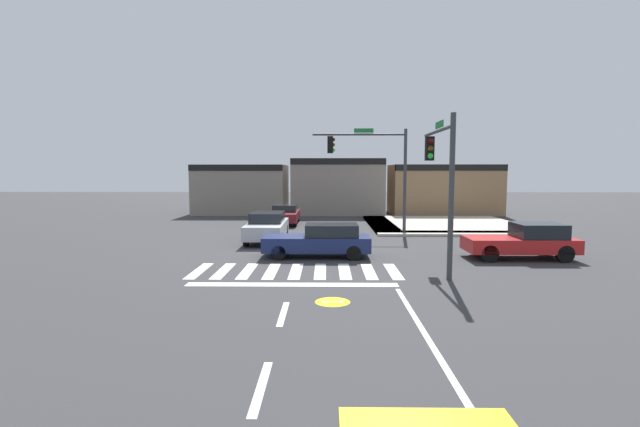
{
  "coord_description": "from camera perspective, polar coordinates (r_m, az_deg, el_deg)",
  "views": [
    {
      "loc": [
        1.09,
        -20.87,
        3.61
      ],
      "look_at": [
        0.81,
        0.46,
        1.65
      ],
      "focal_mm": 25.72,
      "sensor_mm": 36.0,
      "label": 1
    }
  ],
  "objects": [
    {
      "name": "ground_plane",
      "position": [
        21.21,
        -2.21,
        -4.56
      ],
      "size": [
        120.0,
        120.0,
        0.0
      ],
      "primitive_type": "plane",
      "color": "#353538"
    },
    {
      "name": "crosswalk_near",
      "position": [
        16.8,
        -3.01,
        -7.16
      ],
      "size": [
        7.49,
        2.7,
        0.01
      ],
      "color": "silver",
      "rests_on": "ground_plane"
    },
    {
      "name": "lane_markings",
      "position": [
        8.9,
        0.54,
        -18.66
      ],
      "size": [
        6.8,
        24.25,
        0.01
      ],
      "color": "white",
      "rests_on": "ground_plane"
    },
    {
      "name": "bike_detector_marking",
      "position": [
        12.95,
        1.57,
        -10.94
      ],
      "size": [
        0.99,
        0.99,
        0.01
      ],
      "color": "yellow",
      "rests_on": "ground_plane"
    },
    {
      "name": "curb_corner_northeast",
      "position": [
        31.38,
        14.39,
        -1.4
      ],
      "size": [
        10.0,
        10.6,
        0.15
      ],
      "color": "#B2AA9E",
      "rests_on": "ground_plane"
    },
    {
      "name": "storefront_row",
      "position": [
        39.84,
        2.21,
        3.21
      ],
      "size": [
        25.6,
        6.5,
        4.68
      ],
      "color": "gray",
      "rests_on": "ground_plane"
    },
    {
      "name": "traffic_signal_southeast",
      "position": [
        17.13,
        14.79,
        5.67
      ],
      "size": [
        0.32,
        4.17,
        5.52
      ],
      "rotation": [
        0.0,
        0.0,
        1.57
      ],
      "color": "#383A3D",
      "rests_on": "ground_plane"
    },
    {
      "name": "traffic_signal_northeast",
      "position": [
        26.39,
        6.52,
        6.57
      ],
      "size": [
        5.37,
        0.32,
        6.05
      ],
      "rotation": [
        0.0,
        0.0,
        3.14
      ],
      "color": "#383A3D",
      "rests_on": "ground_plane"
    },
    {
      "name": "car_red",
      "position": [
        20.8,
        24.06,
        -3.15
      ],
      "size": [
        4.39,
        1.82,
        1.48
      ],
      "rotation": [
        0.0,
        0.0,
        3.14
      ],
      "color": "red",
      "rests_on": "ground_plane"
    },
    {
      "name": "car_silver",
      "position": [
        23.92,
        -6.59,
        -1.61
      ],
      "size": [
        1.85,
        4.77,
        1.51
      ],
      "rotation": [
        0.0,
        0.0,
        -1.57
      ],
      "color": "#B7BABF",
      "rests_on": "ground_plane"
    },
    {
      "name": "car_navy",
      "position": [
        19.41,
        0.03,
        -3.35
      ],
      "size": [
        4.5,
        1.73,
        1.4
      ],
      "rotation": [
        0.0,
        0.0,
        3.14
      ],
      "color": "#141E4C",
      "rests_on": "ground_plane"
    },
    {
      "name": "car_maroon",
      "position": [
        31.73,
        -4.37,
        -0.08
      ],
      "size": [
        1.81,
        4.64,
        1.32
      ],
      "rotation": [
        0.0,
        0.0,
        -1.57
      ],
      "color": "maroon",
      "rests_on": "ground_plane"
    }
  ]
}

